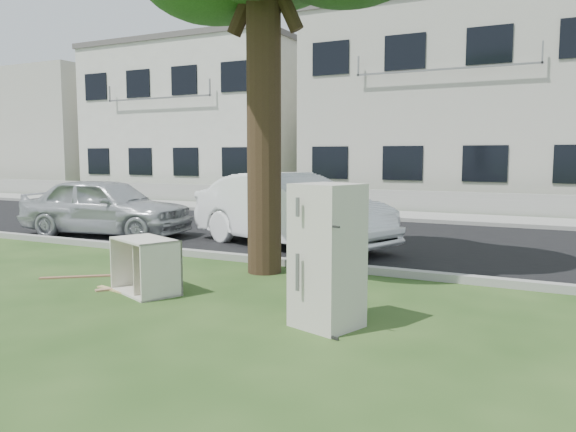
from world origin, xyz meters
The scene contains 16 objects.
ground centered at (0.00, 0.00, 0.00)m, with size 120.00×120.00×0.00m, color #234017.
road centered at (0.00, 6.00, 0.01)m, with size 120.00×7.00×0.01m, color black.
kerb_near centered at (0.00, 2.45, 0.00)m, with size 120.00×0.18×0.12m, color gray.
kerb_far centered at (0.00, 9.55, 0.00)m, with size 120.00×0.18×0.12m, color gray.
sidewalk centered at (0.00, 11.00, 0.01)m, with size 120.00×2.80×0.01m, color gray.
low_wall centered at (0.00, 12.60, 0.35)m, with size 120.00×0.15×0.70m, color gray.
townhouse_left centered at (-12.00, 17.50, 3.52)m, with size 10.20×8.16×7.04m.
townhouse_center centered at (0.00, 17.50, 3.72)m, with size 11.22×8.16×7.44m.
filler_left centered at (-26.00, 18.00, 3.20)m, with size 16.00×9.00×6.40m, color #B9B7A9.
fridge centered at (1.61, -0.40, 0.78)m, with size 0.65×0.60×1.57m, color silver.
cabinet centered at (-1.19, -0.11, 0.37)m, with size 0.96×0.60×0.75m, color silver.
plank_a centered at (-2.77, 0.17, 0.01)m, with size 1.13×0.09×0.02m, color #8B5E43.
plank_b centered at (-1.60, -0.25, 0.01)m, with size 0.83×0.08×0.02m, color tan.
plank_c centered at (-1.60, -0.01, 0.01)m, with size 0.89×0.10×0.02m, color #A77B5C.
car_center centered at (-1.19, 4.28, 0.75)m, with size 1.59×4.57×1.51m, color white.
car_left centered at (-5.72, 3.75, 0.69)m, with size 1.62×4.03×1.37m, color #ACAFB3.
Camera 1 is at (3.93, -5.94, 1.87)m, focal length 35.00 mm.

